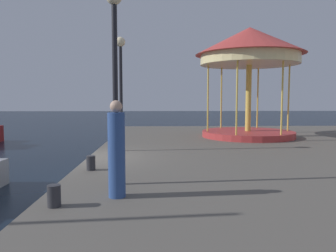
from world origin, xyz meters
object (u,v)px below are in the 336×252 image
at_px(lamp_post_near_edge, 115,53).
at_px(person_far_corner, 117,152).
at_px(carousel, 249,56).
at_px(lamp_post_mid_promenade, 121,73).
at_px(bollard_center, 91,163).
at_px(bollard_north, 54,196).

bearing_deg(lamp_post_near_edge, person_far_corner, -82.03).
xyz_separation_m(carousel, lamp_post_mid_promenade, (-5.97, -4.24, -1.22)).
height_order(lamp_post_mid_promenade, bollard_center, lamp_post_mid_promenade).
bearing_deg(carousel, person_far_corner, -118.65).
bearing_deg(bollard_center, lamp_post_near_edge, -59.25).
bearing_deg(bollard_north, lamp_post_mid_promenade, 85.22).
height_order(lamp_post_near_edge, person_far_corner, lamp_post_near_edge).
bearing_deg(bollard_center, carousel, 49.30).
bearing_deg(lamp_post_mid_promenade, person_far_corner, -84.51).
distance_m(carousel, bollard_center, 10.62).
bearing_deg(carousel, bollard_north, -121.77).
bearing_deg(bollard_center, lamp_post_mid_promenade, 81.69).
relative_size(carousel, person_far_corner, 2.86).
bearing_deg(bollard_north, lamp_post_near_edge, 57.88).
bearing_deg(bollard_north, person_far_corner, 27.45).
distance_m(lamp_post_near_edge, bollard_center, 3.27).
bearing_deg(bollard_north, bollard_center, 89.11).
bearing_deg(lamp_post_mid_promenade, bollard_north, -94.78).
height_order(carousel, bollard_center, carousel).
relative_size(lamp_post_mid_promenade, bollard_center, 10.51).
relative_size(carousel, bollard_center, 13.77).
xyz_separation_m(lamp_post_near_edge, person_far_corner, (0.13, -0.94, -2.07)).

